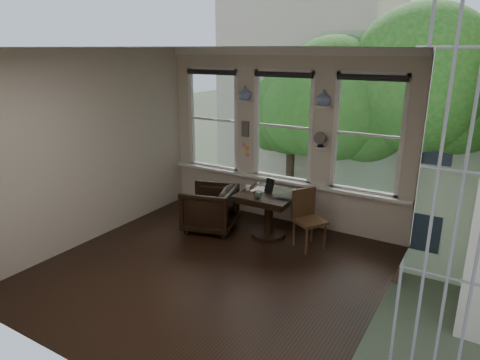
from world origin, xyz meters
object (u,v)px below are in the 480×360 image
Objects in this scene: side_chair_right at (310,221)px; mug at (248,188)px; laptop at (284,199)px; armchair_left at (210,208)px; table at (269,215)px.

mug is at bearing 120.93° from side_chair_right.
armchair_left is at bearing -177.59° from laptop.
table is 0.56m from mug.
mug is (-0.71, 0.10, 0.03)m from laptop.
laptop is at bearing -8.23° from mug.
table is 9.93× the size of mug.
laptop is 3.86× the size of mug.
side_chair_right is at bearing 7.81° from laptop.
table is at bearing 8.81° from mug.
side_chair_right is 2.63× the size of laptop.
armchair_left reaches higher than table.
armchair_left is at bearing -160.25° from mug.
laptop is 0.72m from mug.
laptop is at bearing 79.02° from armchair_left.
side_chair_right reaches higher than table.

